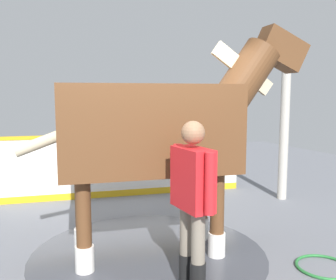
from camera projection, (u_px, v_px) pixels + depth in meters
ground_plane at (135, 259)px, 4.24m from camera, size 16.00×16.00×0.02m
wet_patch at (149, 253)px, 4.39m from camera, size 2.75×2.75×0.00m
barrier_wall at (120, 167)px, 6.77m from camera, size 4.56×0.81×1.15m
roof_post_near at (285, 122)px, 6.50m from camera, size 0.16×0.16×2.75m
horse at (159, 128)px, 4.24m from camera, size 3.38×1.27×2.68m
handler at (192, 196)px, 3.45m from camera, size 0.25×0.66×1.62m
hose_coil at (324, 267)px, 4.00m from camera, size 0.59×0.59×0.03m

